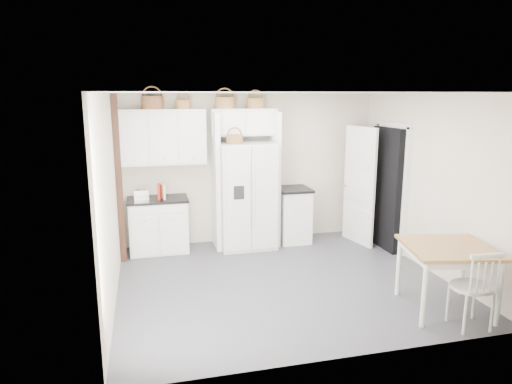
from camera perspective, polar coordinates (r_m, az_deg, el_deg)
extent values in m
plane|color=#494A4F|center=(6.58, 3.29, -11.00)|extent=(4.50, 4.50, 0.00)
plane|color=white|center=(6.06, 3.59, 12.27)|extent=(4.50, 4.50, 0.00)
plane|color=beige|center=(8.09, -0.78, 2.98)|extent=(4.50, 0.00, 4.50)
plane|color=beige|center=(5.93, -17.80, -0.94)|extent=(0.00, 4.00, 4.00)
plane|color=beige|center=(7.18, 20.85, 1.02)|extent=(0.00, 4.00, 4.00)
cube|color=white|center=(7.75, -1.19, -0.44)|extent=(0.93, 0.75, 1.80)
cube|color=white|center=(7.78, -12.08, -4.18)|extent=(0.94, 0.59, 0.87)
cube|color=white|center=(8.17, 4.60, -2.96)|extent=(0.53, 0.63, 0.93)
cube|color=brown|center=(6.06, 22.59, -9.88)|extent=(1.16, 1.16, 0.81)
cube|color=white|center=(5.72, 25.36, -10.66)|extent=(0.50, 0.46, 0.96)
cube|color=black|center=(7.67, -12.23, -0.91)|extent=(0.98, 0.63, 0.04)
cube|color=black|center=(8.06, 4.66, 0.38)|extent=(0.57, 0.68, 0.04)
cube|color=silver|center=(7.60, -14.15, -0.35)|extent=(0.24, 0.14, 0.16)
cube|color=red|center=(7.56, -12.00, 0.06)|extent=(0.06, 0.17, 0.25)
cube|color=beige|center=(7.56, -11.51, 0.01)|extent=(0.07, 0.16, 0.24)
cylinder|color=brown|center=(7.61, -12.83, 10.84)|extent=(0.35, 0.35, 0.21)
cylinder|color=brown|center=(7.64, -9.11, 10.75)|extent=(0.25, 0.25, 0.14)
cylinder|color=brown|center=(7.73, -3.92, 11.06)|extent=(0.34, 0.34, 0.19)
cylinder|color=brown|center=(7.84, -0.07, 11.04)|extent=(0.30, 0.30, 0.17)
cylinder|color=brown|center=(7.46, -2.71, 6.60)|extent=(0.27, 0.27, 0.14)
cube|color=white|center=(7.64, -11.59, 6.74)|extent=(1.40, 0.34, 0.90)
cube|color=white|center=(7.80, -1.60, 8.74)|extent=(1.12, 0.34, 0.45)
cube|color=white|center=(7.70, -5.06, 1.34)|extent=(0.08, 0.60, 2.30)
cube|color=white|center=(7.92, 2.26, 1.67)|extent=(0.08, 0.60, 2.30)
cube|color=#46231B|center=(7.25, -16.75, 1.41)|extent=(0.09, 0.09, 2.60)
cube|color=black|center=(8.01, 16.15, 0.41)|extent=(0.18, 0.85, 2.05)
cube|color=white|center=(8.13, 12.78, 0.75)|extent=(0.21, 0.79, 2.05)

